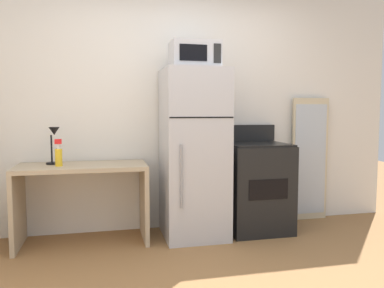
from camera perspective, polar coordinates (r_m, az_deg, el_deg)
wall_back_white at (r=4.12m, az=-2.29°, el=5.60°), size 5.00×0.10×2.60m
desk at (r=3.77m, az=-16.02°, el=-6.35°), size 1.20×0.57×0.75m
desk_lamp at (r=3.81m, az=-19.99°, el=0.70°), size 0.14×0.12×0.35m
spray_bottle at (r=3.68m, az=-19.31°, el=-1.63°), size 0.06×0.06×0.25m
refrigerator at (r=3.79m, az=0.27°, el=-1.47°), size 0.61×0.66×1.66m
microwave at (r=3.78m, az=0.36°, el=13.11°), size 0.46×0.35×0.26m
oven_range at (r=4.07m, az=9.56°, el=-6.26°), size 0.64×0.61×1.10m
leaning_mirror at (r=4.60m, az=17.16°, el=-2.19°), size 0.44×0.03×1.40m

